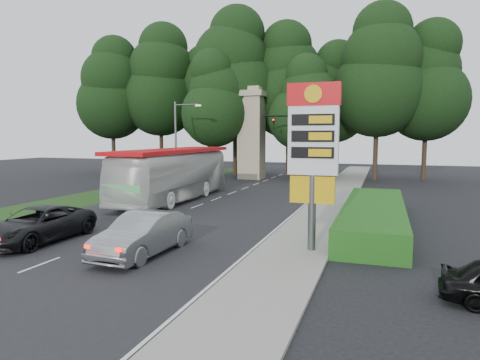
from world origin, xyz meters
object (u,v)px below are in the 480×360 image
(gas_station_pylon, at_px, (313,144))
(transit_bus, at_px, (174,175))
(monument, at_px, (252,133))
(sedan_silver, at_px, (144,234))
(streetlight_signs, at_px, (178,139))
(traffic_signal_mast, at_px, (313,137))
(suv_charcoal, at_px, (37,225))

(gas_station_pylon, distance_m, transit_bus, 16.39)
(monument, bearing_deg, sedan_silver, -80.93)
(gas_station_pylon, bearing_deg, sedan_silver, -158.32)
(streetlight_signs, height_order, monument, monument)
(traffic_signal_mast, height_order, suv_charcoal, traffic_signal_mast)
(gas_station_pylon, height_order, traffic_signal_mast, traffic_signal_mast)
(traffic_signal_mast, xyz_separation_m, streetlight_signs, (-12.67, -1.99, -0.23))
(transit_bus, height_order, suv_charcoal, transit_bus)
(gas_station_pylon, xyz_separation_m, sedan_silver, (-6.33, -2.51, -3.60))
(traffic_signal_mast, distance_m, suv_charcoal, 25.95)
(sedan_silver, height_order, suv_charcoal, sedan_silver)
(gas_station_pylon, bearing_deg, monument, 111.80)
(streetlight_signs, relative_size, suv_charcoal, 1.42)
(gas_station_pylon, xyz_separation_m, transit_bus, (-11.95, 10.91, -2.55))
(traffic_signal_mast, relative_size, monument, 0.72)
(traffic_signal_mast, xyz_separation_m, suv_charcoal, (-8.48, -24.22, -3.89))
(sedan_silver, bearing_deg, transit_bus, 114.66)
(gas_station_pylon, bearing_deg, suv_charcoal, -169.56)
(traffic_signal_mast, xyz_separation_m, sedan_silver, (-2.81, -24.52, -3.82))
(traffic_signal_mast, xyz_separation_m, transit_bus, (-8.43, -11.09, -2.77))
(monument, distance_m, transit_bus, 17.41)
(traffic_signal_mast, relative_size, transit_bus, 0.53)
(gas_station_pylon, relative_size, transit_bus, 0.50)
(gas_station_pylon, relative_size, monument, 0.68)
(traffic_signal_mast, bearing_deg, transit_bus, -127.25)
(monument, height_order, sedan_silver, monument)
(traffic_signal_mast, height_order, transit_bus, traffic_signal_mast)
(traffic_signal_mast, distance_m, monument, 9.76)
(transit_bus, distance_m, suv_charcoal, 13.17)
(gas_station_pylon, bearing_deg, transit_bus, 137.60)
(streetlight_signs, height_order, suv_charcoal, streetlight_signs)
(streetlight_signs, height_order, transit_bus, streetlight_signs)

